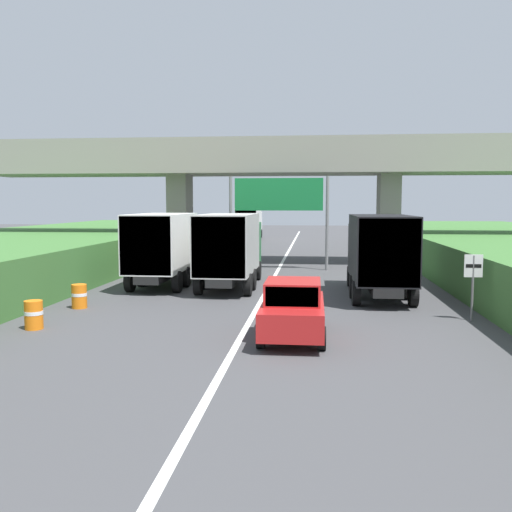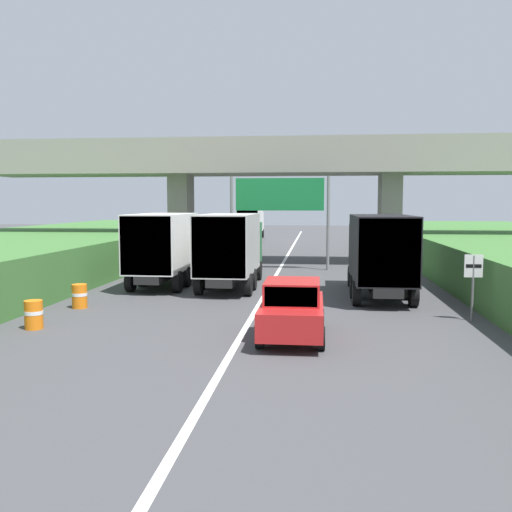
# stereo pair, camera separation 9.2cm
# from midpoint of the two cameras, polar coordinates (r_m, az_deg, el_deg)

# --- Properties ---
(lane_centre_stripe) EXTENTS (0.20, 98.50, 0.01)m
(lane_centre_stripe) POSITION_cam_midpoint_polar(r_m,az_deg,el_deg) (29.81, 2.00, -2.18)
(lane_centre_stripe) COLOR white
(lane_centre_stripe) RESTS_ON ground
(overpass_bridge) EXTENTS (40.00, 4.80, 8.00)m
(overpass_bridge) POSITION_cam_midpoint_polar(r_m,az_deg,el_deg) (36.91, 2.88, 8.69)
(overpass_bridge) COLOR gray
(overpass_bridge) RESTS_ON ground
(overhead_highway_sign) EXTENTS (5.88, 0.18, 5.50)m
(overhead_highway_sign) POSITION_cam_midpoint_polar(r_m,az_deg,el_deg) (33.17, 2.49, 5.63)
(overhead_highway_sign) COLOR slate
(overhead_highway_sign) RESTS_ON ground
(speed_limit_sign) EXTENTS (0.60, 0.08, 2.23)m
(speed_limit_sign) POSITION_cam_midpoint_polar(r_m,az_deg,el_deg) (20.04, 21.31, -2.01)
(speed_limit_sign) COLOR slate
(speed_limit_sign) RESTS_ON ground
(truck_black) EXTENTS (2.44, 7.30, 3.44)m
(truck_black) POSITION_cam_midpoint_polar(r_m,az_deg,el_deg) (24.09, 12.50, 0.51)
(truck_black) COLOR black
(truck_black) RESTS_ON ground
(truck_white) EXTENTS (2.44, 7.30, 3.44)m
(truck_white) POSITION_cam_midpoint_polar(r_m,az_deg,el_deg) (61.69, -0.46, 3.53)
(truck_white) COLOR black
(truck_white) RESTS_ON ground
(truck_green) EXTENTS (2.44, 7.30, 3.44)m
(truck_green) POSITION_cam_midpoint_polar(r_m,az_deg,el_deg) (26.05, -2.42, 0.99)
(truck_green) COLOR black
(truck_green) RESTS_ON ground
(truck_yellow) EXTENTS (2.44, 7.30, 3.44)m
(truck_yellow) POSITION_cam_midpoint_polar(r_m,az_deg,el_deg) (27.28, -8.92, 1.13)
(truck_yellow) COLOR black
(truck_yellow) RESTS_ON ground
(car_red) EXTENTS (1.86, 4.10, 1.72)m
(car_red) POSITION_cam_midpoint_polar(r_m,az_deg,el_deg) (16.37, 3.88, -5.43)
(car_red) COLOR red
(car_red) RESTS_ON ground
(construction_barrel_3) EXTENTS (0.57, 0.57, 0.90)m
(construction_barrel_3) POSITION_cam_midpoint_polar(r_m,az_deg,el_deg) (18.95, -21.52, -5.54)
(construction_barrel_3) COLOR orange
(construction_barrel_3) RESTS_ON ground
(construction_barrel_4) EXTENTS (0.57, 0.57, 0.90)m
(construction_barrel_4) POSITION_cam_midpoint_polar(r_m,az_deg,el_deg) (22.11, -17.37, -3.89)
(construction_barrel_4) COLOR orange
(construction_barrel_4) RESTS_ON ground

